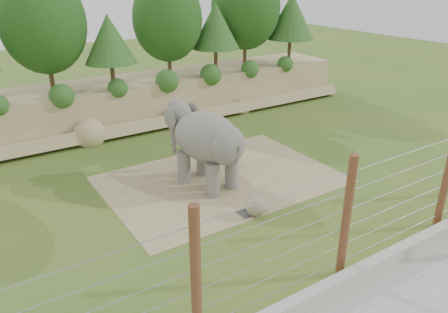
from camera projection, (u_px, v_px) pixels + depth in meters
ground at (252, 212)px, 16.87m from camera, size 90.00×90.00×0.00m
back_embankment at (133, 56)px, 25.35m from camera, size 30.00×5.52×8.77m
dirt_patch at (221, 179)px, 19.43m from camera, size 10.00×7.00×0.02m
drain_grate at (251, 211)px, 16.82m from camera, size 1.00×0.60×0.03m
elephant at (207, 148)px, 18.32m from camera, size 2.66×4.49×3.40m
stone_ball at (256, 206)px, 16.45m from camera, size 0.80×0.80×0.80m
retaining_wall at (353, 277)px, 12.93m from camera, size 26.00×0.35×0.50m
barrier_fence at (346, 218)px, 12.62m from camera, size 20.26×0.26×4.00m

